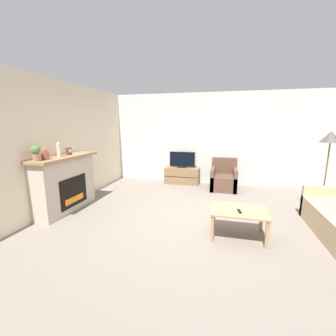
{
  "coord_description": "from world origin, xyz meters",
  "views": [
    {
      "loc": [
        0.44,
        -4.03,
        1.8
      ],
      "look_at": [
        -0.75,
        0.63,
        0.85
      ],
      "focal_mm": 24.0,
      "sensor_mm": 36.0,
      "label": 1
    }
  ],
  "objects_px": {
    "remote": "(239,211)",
    "coffee_table": "(239,213)",
    "tv": "(182,160)",
    "tv_stand": "(182,175)",
    "fireplace": "(65,183)",
    "floor_lamp": "(330,141)",
    "mantel_vase_centre_left": "(59,150)",
    "armchair": "(224,179)",
    "mantel_clock": "(69,151)",
    "potted_plant": "(35,152)",
    "mantel_vase_left": "(45,155)"
  },
  "relations": [
    {
      "from": "armchair",
      "to": "coffee_table",
      "type": "bearing_deg",
      "value": -84.67
    },
    {
      "from": "floor_lamp",
      "to": "armchair",
      "type": "bearing_deg",
      "value": 148.21
    },
    {
      "from": "floor_lamp",
      "to": "remote",
      "type": "bearing_deg",
      "value": -137.66
    },
    {
      "from": "coffee_table",
      "to": "mantel_vase_centre_left",
      "type": "bearing_deg",
      "value": 176.97
    },
    {
      "from": "coffee_table",
      "to": "floor_lamp",
      "type": "relative_size",
      "value": 0.52
    },
    {
      "from": "mantel_vase_centre_left",
      "to": "fireplace",
      "type": "bearing_deg",
      "value": 97.96
    },
    {
      "from": "mantel_vase_left",
      "to": "fireplace",
      "type": "bearing_deg",
      "value": 92.0
    },
    {
      "from": "coffee_table",
      "to": "mantel_vase_left",
      "type": "bearing_deg",
      "value": -176.97
    },
    {
      "from": "floor_lamp",
      "to": "mantel_vase_centre_left",
      "type": "bearing_deg",
      "value": -165.89
    },
    {
      "from": "mantel_vase_centre_left",
      "to": "armchair",
      "type": "distance_m",
      "value": 4.18
    },
    {
      "from": "coffee_table",
      "to": "floor_lamp",
      "type": "height_order",
      "value": "floor_lamp"
    },
    {
      "from": "mantel_clock",
      "to": "coffee_table",
      "type": "bearing_deg",
      "value": -7.7
    },
    {
      "from": "mantel_clock",
      "to": "tv",
      "type": "height_order",
      "value": "mantel_clock"
    },
    {
      "from": "tv_stand",
      "to": "remote",
      "type": "relative_size",
      "value": 6.68
    },
    {
      "from": "mantel_clock",
      "to": "armchair",
      "type": "bearing_deg",
      "value": 35.16
    },
    {
      "from": "armchair",
      "to": "coffee_table",
      "type": "relative_size",
      "value": 0.99
    },
    {
      "from": "mantel_vase_left",
      "to": "armchair",
      "type": "xyz_separation_m",
      "value": [
        3.18,
        2.89,
        -0.97
      ]
    },
    {
      "from": "mantel_vase_left",
      "to": "remote",
      "type": "xyz_separation_m",
      "value": [
        3.44,
        0.09,
        -0.78
      ]
    },
    {
      "from": "armchair",
      "to": "mantel_vase_centre_left",
      "type": "bearing_deg",
      "value": -141.58
    },
    {
      "from": "mantel_vase_left",
      "to": "coffee_table",
      "type": "distance_m",
      "value": 3.54
    },
    {
      "from": "mantel_vase_centre_left",
      "to": "floor_lamp",
      "type": "xyz_separation_m",
      "value": [
        5.16,
        1.3,
        0.17
      ]
    },
    {
      "from": "potted_plant",
      "to": "coffee_table",
      "type": "distance_m",
      "value": 3.57
    },
    {
      "from": "mantel_clock",
      "to": "potted_plant",
      "type": "xyz_separation_m",
      "value": [
        -0.0,
        -0.85,
        0.08
      ]
    },
    {
      "from": "remote",
      "to": "mantel_clock",
      "type": "bearing_deg",
      "value": 160.78
    },
    {
      "from": "fireplace",
      "to": "mantel_vase_centre_left",
      "type": "bearing_deg",
      "value": -82.04
    },
    {
      "from": "mantel_vase_centre_left",
      "to": "remote",
      "type": "bearing_deg",
      "value": -4.55
    },
    {
      "from": "tv_stand",
      "to": "remote",
      "type": "xyz_separation_m",
      "value": [
        1.49,
        -3.12,
        0.22
      ]
    },
    {
      "from": "armchair",
      "to": "tv",
      "type": "bearing_deg",
      "value": 165.33
    },
    {
      "from": "potted_plant",
      "to": "coffee_table",
      "type": "xyz_separation_m",
      "value": [
        3.43,
        0.38,
        -0.92
      ]
    },
    {
      "from": "fireplace",
      "to": "mantel_clock",
      "type": "xyz_separation_m",
      "value": [
        0.02,
        0.16,
        0.65
      ]
    },
    {
      "from": "remote",
      "to": "coffee_table",
      "type": "bearing_deg",
      "value": 81.66
    },
    {
      "from": "mantel_vase_centre_left",
      "to": "floor_lamp",
      "type": "bearing_deg",
      "value": 14.11
    },
    {
      "from": "mantel_vase_left",
      "to": "remote",
      "type": "distance_m",
      "value": 3.52
    },
    {
      "from": "tv_stand",
      "to": "fireplace",
      "type": "bearing_deg",
      "value": -125.67
    },
    {
      "from": "coffee_table",
      "to": "floor_lamp",
      "type": "bearing_deg",
      "value": 40.58
    },
    {
      "from": "fireplace",
      "to": "mantel_vase_centre_left",
      "type": "height_order",
      "value": "mantel_vase_centre_left"
    },
    {
      "from": "tv",
      "to": "remote",
      "type": "distance_m",
      "value": 3.47
    },
    {
      "from": "mantel_clock",
      "to": "armchair",
      "type": "relative_size",
      "value": 0.18
    },
    {
      "from": "armchair",
      "to": "floor_lamp",
      "type": "distance_m",
      "value": 2.61
    },
    {
      "from": "tv",
      "to": "coffee_table",
      "type": "relative_size",
      "value": 0.89
    },
    {
      "from": "potted_plant",
      "to": "floor_lamp",
      "type": "distance_m",
      "value": 5.49
    },
    {
      "from": "mantel_vase_centre_left",
      "to": "remote",
      "type": "xyz_separation_m",
      "value": [
        3.44,
        -0.27,
        -0.83
      ]
    },
    {
      "from": "fireplace",
      "to": "potted_plant",
      "type": "relative_size",
      "value": 5.9
    },
    {
      "from": "remote",
      "to": "fireplace",
      "type": "bearing_deg",
      "value": 163.46
    },
    {
      "from": "mantel_vase_centre_left",
      "to": "armchair",
      "type": "xyz_separation_m",
      "value": [
        3.18,
        2.52,
        -1.02
      ]
    },
    {
      "from": "potted_plant",
      "to": "tv",
      "type": "relative_size",
      "value": 0.35
    },
    {
      "from": "mantel_clock",
      "to": "floor_lamp",
      "type": "relative_size",
      "value": 0.09
    },
    {
      "from": "coffee_table",
      "to": "mantel_clock",
      "type": "bearing_deg",
      "value": 172.3
    },
    {
      "from": "mantel_vase_left",
      "to": "remote",
      "type": "height_order",
      "value": "mantel_vase_left"
    },
    {
      "from": "potted_plant",
      "to": "armchair",
      "type": "distance_m",
      "value": 4.55
    }
  ]
}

